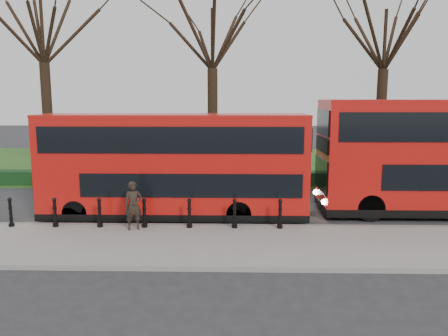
{
  "coord_description": "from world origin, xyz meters",
  "views": [
    {
      "loc": [
        3.3,
        -16.29,
        4.68
      ],
      "look_at": [
        2.9,
        0.5,
        2.0
      ],
      "focal_mm": 35.0,
      "sensor_mm": 36.0,
      "label": 1
    }
  ],
  "objects": [
    {
      "name": "ground",
      "position": [
        0.0,
        0.0,
        0.0
      ],
      "size": [
        120.0,
        120.0,
        0.0
      ],
      "primitive_type": "plane",
      "color": "#28282B",
      "rests_on": "ground"
    },
    {
      "name": "pavement",
      "position": [
        0.0,
        -3.0,
        0.07
      ],
      "size": [
        60.0,
        4.0,
        0.15
      ],
      "primitive_type": "cube",
      "color": "gray",
      "rests_on": "ground"
    },
    {
      "name": "kerb",
      "position": [
        0.0,
        -1.0,
        0.07
      ],
      "size": [
        60.0,
        0.25,
        0.16
      ],
      "primitive_type": "cube",
      "color": "slate",
      "rests_on": "ground"
    },
    {
      "name": "grass_verge",
      "position": [
        0.0,
        15.0,
        0.03
      ],
      "size": [
        60.0,
        18.0,
        0.06
      ],
      "primitive_type": "cube",
      "color": "#294F1A",
      "rests_on": "ground"
    },
    {
      "name": "hedge",
      "position": [
        0.0,
        6.8,
        0.4
      ],
      "size": [
        60.0,
        0.9,
        0.8
      ],
      "primitive_type": "cube",
      "color": "black",
      "rests_on": "ground"
    },
    {
      "name": "yellow_line_outer",
      "position": [
        0.0,
        -0.7,
        0.01
      ],
      "size": [
        60.0,
        0.1,
        0.01
      ],
      "primitive_type": "cube",
      "color": "yellow",
      "rests_on": "ground"
    },
    {
      "name": "yellow_line_inner",
      "position": [
        0.0,
        -0.5,
        0.01
      ],
      "size": [
        60.0,
        0.1,
        0.01
      ],
      "primitive_type": "cube",
      "color": "yellow",
      "rests_on": "ground"
    },
    {
      "name": "tree_left",
      "position": [
        -8.0,
        10.0,
        8.95
      ],
      "size": [
        7.88,
        7.88,
        12.31
      ],
      "color": "black",
      "rests_on": "ground"
    },
    {
      "name": "tree_mid",
      "position": [
        2.0,
        10.0,
        8.51
      ],
      "size": [
        7.49,
        7.49,
        11.7
      ],
      "color": "black",
      "rests_on": "ground"
    },
    {
      "name": "tree_right",
      "position": [
        12.0,
        10.0,
        8.42
      ],
      "size": [
        7.41,
        7.41,
        11.59
      ],
      "color": "black",
      "rests_on": "ground"
    },
    {
      "name": "bollard_row",
      "position": [
        0.12,
        -1.35,
        0.65
      ],
      "size": [
        9.75,
        0.15,
        1.0
      ],
      "color": "black",
      "rests_on": "pavement"
    },
    {
      "name": "bus_lead",
      "position": [
        0.96,
        0.46,
        2.06
      ],
      "size": [
        10.26,
        2.36,
        4.08
      ],
      "color": "#B7130E",
      "rests_on": "ground"
    },
    {
      "name": "pedestrian",
      "position": [
        -0.2,
        -1.61,
        1.0
      ],
      "size": [
        0.71,
        0.56,
        1.7
      ],
      "primitive_type": "imported",
      "rotation": [
        0.0,
        0.0,
        0.28
      ],
      "color": "black",
      "rests_on": "pavement"
    }
  ]
}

